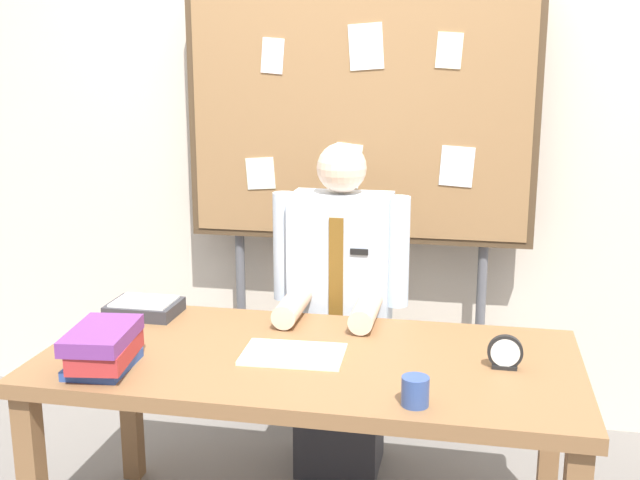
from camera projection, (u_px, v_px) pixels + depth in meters
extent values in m
cube|color=beige|center=(365.00, 136.00, 3.61)|extent=(6.40, 0.08, 2.70)
cube|color=brown|center=(309.00, 362.00, 2.59)|extent=(1.77, 0.84, 0.05)
cube|color=brown|center=(130.00, 399.00, 3.17)|extent=(0.07, 0.07, 0.69)
cube|color=brown|center=(550.00, 437.00, 2.85)|extent=(0.07, 0.07, 0.69)
cube|color=#2D2D33|center=(340.00, 418.00, 3.28)|extent=(0.34, 0.30, 0.44)
cube|color=silver|center=(341.00, 284.00, 3.15)|extent=(0.40, 0.22, 0.74)
sphere|color=beige|center=(342.00, 168.00, 3.04)|extent=(0.20, 0.20, 0.20)
cylinder|color=silver|center=(284.00, 246.00, 3.14)|extent=(0.09, 0.09, 0.44)
cylinder|color=silver|center=(398.00, 252.00, 3.05)|extent=(0.09, 0.09, 0.44)
cylinder|color=beige|center=(292.00, 306.00, 2.93)|extent=(0.09, 0.30, 0.09)
cylinder|color=beige|center=(366.00, 310.00, 2.88)|extent=(0.09, 0.30, 0.09)
cube|color=brown|center=(336.00, 279.00, 3.03)|extent=(0.06, 0.01, 0.48)
cube|color=black|center=(359.00, 252.00, 2.98)|extent=(0.07, 0.01, 0.02)
cube|color=#4C3823|center=(358.00, 112.00, 3.39)|extent=(1.55, 0.05, 1.15)
cube|color=olive|center=(358.00, 112.00, 3.38)|extent=(1.49, 0.04, 1.09)
cylinder|color=#59595E|center=(242.00, 321.00, 3.76)|extent=(0.04, 0.04, 0.93)
cylinder|color=#59595E|center=(479.00, 337.00, 3.54)|extent=(0.04, 0.04, 0.93)
cube|color=#F4EFCC|center=(449.00, 50.00, 3.22)|extent=(0.11, 0.00, 0.15)
cube|color=white|center=(366.00, 47.00, 3.29)|extent=(0.16, 0.00, 0.20)
cube|color=silver|center=(348.00, 165.00, 3.42)|extent=(0.14, 0.00, 0.20)
cube|color=silver|center=(261.00, 173.00, 3.51)|extent=(0.14, 0.00, 0.15)
cube|color=silver|center=(273.00, 56.00, 3.38)|extent=(0.11, 0.00, 0.16)
cube|color=white|center=(457.00, 166.00, 3.33)|extent=(0.15, 0.00, 0.18)
cube|color=#2D4C99|center=(103.00, 364.00, 2.46)|extent=(0.19, 0.25, 0.03)
cube|color=#B22D2D|center=(106.00, 351.00, 2.45)|extent=(0.20, 0.30, 0.06)
cube|color=#72337F|center=(102.00, 335.00, 2.43)|extent=(0.21, 0.31, 0.05)
cube|color=#F4EFCC|center=(293.00, 354.00, 2.57)|extent=(0.34, 0.24, 0.01)
cylinder|color=black|center=(505.00, 352.00, 2.46)|extent=(0.11, 0.02, 0.11)
cylinder|color=white|center=(505.00, 353.00, 2.44)|extent=(0.09, 0.00, 0.09)
cube|color=black|center=(504.00, 367.00, 2.47)|extent=(0.08, 0.04, 0.01)
cylinder|color=#334C8C|center=(415.00, 391.00, 2.20)|extent=(0.08, 0.08, 0.09)
cube|color=#333338|center=(144.00, 308.00, 2.98)|extent=(0.26, 0.20, 0.05)
cube|color=white|center=(144.00, 301.00, 2.97)|extent=(0.22, 0.17, 0.01)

